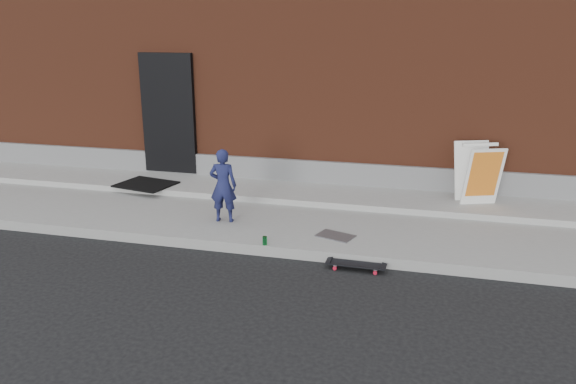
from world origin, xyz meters
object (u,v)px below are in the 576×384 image
(skateboard, at_px, (356,265))
(soda_can, at_px, (265,241))
(pizza_sign, at_px, (478,173))
(child, at_px, (223,186))

(skateboard, relative_size, soda_can, 6.32)
(skateboard, height_order, soda_can, soda_can)
(skateboard, xyz_separation_m, pizza_sign, (1.59, 2.55, 0.67))
(pizza_sign, height_order, soda_can, pizza_sign)
(pizza_sign, relative_size, soda_can, 8.23)
(soda_can, bearing_deg, child, 138.46)
(skateboard, height_order, pizza_sign, pizza_sign)
(skateboard, bearing_deg, pizza_sign, 58.02)
(soda_can, bearing_deg, skateboard, -7.65)
(child, bearing_deg, pizza_sign, -164.00)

